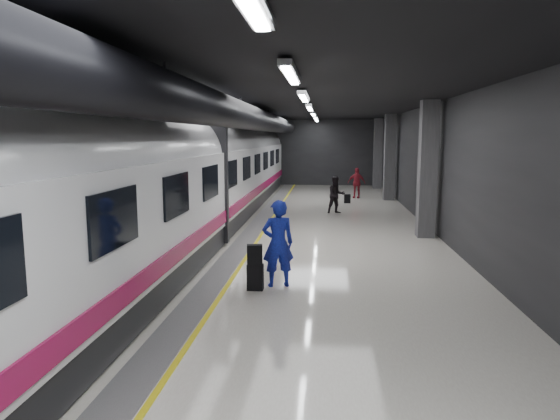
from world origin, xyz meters
name	(u,v)px	position (x,y,z in m)	size (l,w,h in m)	color
ground	(285,247)	(0.00, 0.00, 0.00)	(40.00, 40.00, 0.00)	silver
platform_hall	(278,130)	(-0.29, 0.96, 3.54)	(10.02, 40.02, 4.51)	black
train	(178,178)	(-3.25, 0.00, 2.07)	(3.05, 38.00, 4.05)	black
traveler_main	(278,243)	(0.18, -4.01, 0.98)	(0.71, 0.47, 1.95)	#192CBC
suitcase_main	(255,277)	(-0.28, -4.34, 0.29)	(0.35, 0.22, 0.57)	black
shoulder_bag	(255,255)	(-0.29, -4.37, 0.79)	(0.33, 0.18, 0.44)	black
traveler_far_a	(336,195)	(1.68, 6.93, 0.82)	(0.79, 0.62, 1.63)	black
traveler_far_b	(356,183)	(2.89, 12.67, 0.83)	(0.97, 0.40, 1.65)	maroon
suitcase_far	(347,199)	(2.31, 10.44, 0.22)	(0.30, 0.20, 0.45)	black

